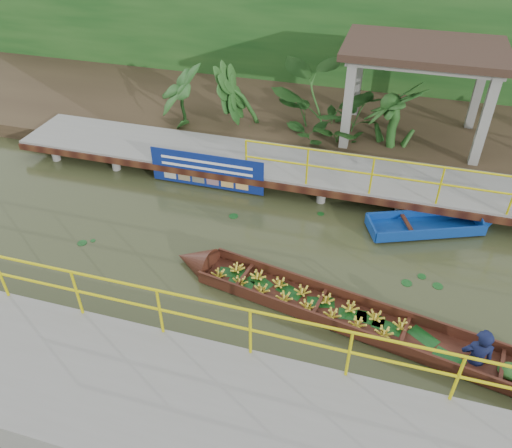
# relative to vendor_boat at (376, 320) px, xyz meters

# --- Properties ---
(ground) EXTENTS (80.00, 80.00, 0.00)m
(ground) POSITION_rel_vendor_boat_xyz_m (-2.79, 1.34, -0.23)
(ground) COLOR #32351A
(ground) RESTS_ON ground
(land_strip) EXTENTS (30.00, 8.00, 0.45)m
(land_strip) POSITION_rel_vendor_boat_xyz_m (-2.79, 8.84, -0.01)
(land_strip) COLOR #34271A
(land_strip) RESTS_ON ground
(far_dock) EXTENTS (16.00, 2.06, 1.66)m
(far_dock) POSITION_rel_vendor_boat_xyz_m (-2.77, 4.77, 0.24)
(far_dock) COLOR gray
(far_dock) RESTS_ON ground
(near_dock) EXTENTS (18.00, 2.40, 1.73)m
(near_dock) POSITION_rel_vendor_boat_xyz_m (-1.79, -2.86, 0.07)
(near_dock) COLOR gray
(near_dock) RESTS_ON ground
(pavilion) EXTENTS (4.40, 3.00, 3.00)m
(pavilion) POSITION_rel_vendor_boat_xyz_m (0.21, 7.64, 2.58)
(pavilion) COLOR gray
(pavilion) RESTS_ON ground
(foliage_backdrop) EXTENTS (30.00, 0.80, 4.00)m
(foliage_backdrop) POSITION_rel_vendor_boat_xyz_m (-2.79, 11.34, 1.77)
(foliage_backdrop) COLOR #154416
(foliage_backdrop) RESTS_ON ground
(vendor_boat) EXTENTS (8.45, 2.37, 1.95)m
(vendor_boat) POSITION_rel_vendor_boat_xyz_m (0.00, 0.00, 0.00)
(vendor_boat) COLOR #34160E
(vendor_boat) RESTS_ON ground
(moored_blue_boat) EXTENTS (3.24, 1.95, 0.76)m
(moored_blue_boat) POSITION_rel_vendor_boat_xyz_m (1.54, 3.80, -0.10)
(moored_blue_boat) COLOR navy
(moored_blue_boat) RESTS_ON ground
(blue_banner) EXTENTS (3.17, 0.04, 0.99)m
(blue_banner) POSITION_rel_vendor_boat_xyz_m (-4.88, 3.82, 0.32)
(blue_banner) COLOR navy
(blue_banner) RESTS_ON ground
(tropical_plants) EXTENTS (14.29, 1.29, 1.61)m
(tropical_plants) POSITION_rel_vendor_boat_xyz_m (-0.54, 6.64, 1.02)
(tropical_plants) COLOR #154416
(tropical_plants) RESTS_ON ground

